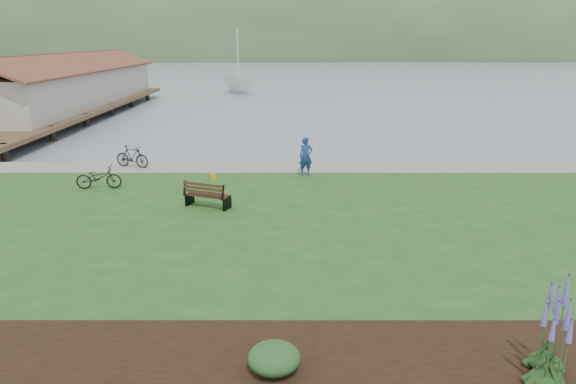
# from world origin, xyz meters

# --- Properties ---
(ground) EXTENTS (600.00, 600.00, 0.00)m
(ground) POSITION_xyz_m (0.00, 0.00, 0.00)
(ground) COLOR gray
(ground) RESTS_ON ground
(lawn) EXTENTS (34.00, 20.00, 0.40)m
(lawn) POSITION_xyz_m (0.00, -2.00, 0.20)
(lawn) COLOR #22501C
(lawn) RESTS_ON ground
(shoreline_path) EXTENTS (34.00, 2.20, 0.03)m
(shoreline_path) POSITION_xyz_m (0.00, 6.90, 0.42)
(shoreline_path) COLOR gray
(shoreline_path) RESTS_ON lawn
(garden_bed) EXTENTS (24.00, 4.40, 0.04)m
(garden_bed) POSITION_xyz_m (3.00, -9.80, 0.42)
(garden_bed) COLOR black
(garden_bed) RESTS_ON lawn
(far_hillside) EXTENTS (580.00, 80.00, 38.00)m
(far_hillside) POSITION_xyz_m (20.00, 170.00, 0.00)
(far_hillside) COLOR #375932
(far_hillside) RESTS_ON ground
(pier_pavilion) EXTENTS (8.00, 36.00, 5.40)m
(pier_pavilion) POSITION_xyz_m (-20.00, 27.52, 2.64)
(pier_pavilion) COLOR #4C3826
(pier_pavilion) RESTS_ON ground
(park_bench) EXTENTS (1.82, 1.27, 1.05)m
(park_bench) POSITION_xyz_m (-3.82, 0.58, 0.92)
(park_bench) COLOR black
(park_bench) RESTS_ON lawn
(person) EXTENTS (0.89, 0.73, 2.11)m
(person) POSITION_xyz_m (0.08, 5.43, 1.46)
(person) COLOR navy
(person) RESTS_ON lawn
(bicycle_a) EXTENTS (0.84, 1.95, 0.99)m
(bicycle_a) POSITION_xyz_m (-8.80, 3.18, 0.89)
(bicycle_a) COLOR black
(bicycle_a) RESTS_ON lawn
(bicycle_b) EXTENTS (1.11, 1.91, 1.11)m
(bicycle_b) POSITION_xyz_m (-8.48, 6.94, 0.95)
(bicycle_b) COLOR black
(bicycle_b) RESTS_ON lawn
(sailboat) EXTENTS (13.25, 13.29, 24.87)m
(sailboat) POSITION_xyz_m (-6.94, 47.16, 0.00)
(sailboat) COLOR silver
(sailboat) RESTS_ON ground
(pannier) EXTENTS (0.24, 0.32, 0.30)m
(pannier) POSITION_xyz_m (-4.14, 4.58, 0.55)
(pannier) COLOR gold
(pannier) RESTS_ON lawn
(echium_0) EXTENTS (0.62, 0.62, 2.02)m
(echium_0) POSITION_xyz_m (3.95, -9.91, 1.30)
(echium_0) COLOR #163A15
(echium_0) RESTS_ON garden_bed
(echium_1) EXTENTS (0.62, 0.62, 2.36)m
(echium_1) POSITION_xyz_m (4.17, -9.39, 1.35)
(echium_1) COLOR #163A15
(echium_1) RESTS_ON garden_bed
(shrub_0) EXTENTS (1.01, 1.01, 0.51)m
(shrub_0) POSITION_xyz_m (-1.01, -9.40, 0.69)
(shrub_0) COLOR #1E4C21
(shrub_0) RESTS_ON garden_bed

